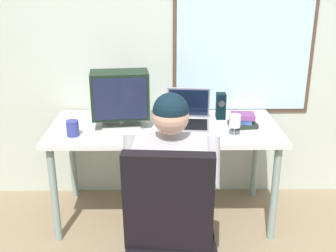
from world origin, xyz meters
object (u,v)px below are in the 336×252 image
laptop (188,114)px  book_stack (243,120)px  wine_glass (235,122)px  office_chair (169,221)px  coffee_mug (73,128)px  crt_monitor (120,96)px  desk (164,135)px  desk_speaker (221,106)px  person_seated (172,184)px

laptop → book_stack: (0.39, -0.08, -0.02)m
wine_glass → office_chair: bearing=-121.2°
wine_glass → coffee_mug: 1.09m
crt_monitor → book_stack: size_ratio=2.05×
desk → book_stack: 0.57m
desk → desk_speaker: bearing=20.8°
office_chair → crt_monitor: size_ratio=2.36×
crt_monitor → laptop: 0.51m
office_chair → desk_speaker: size_ratio=5.13×
office_chair → desk_speaker: 1.21m
wine_glass → coffee_mug: bearing=179.5°
desk → person_seated: (0.04, -0.67, -0.04)m
desk_speaker → coffee_mug: bearing=-161.3°
wine_glass → book_stack: (0.09, 0.18, -0.05)m
office_chair → person_seated: person_seated is taller
wine_glass → coffee_mug: wine_glass is taller
desk → wine_glass: wine_glass is taller
office_chair → book_stack: size_ratio=4.85×
office_chair → crt_monitor: crt_monitor is taller
book_stack → person_seated: bearing=-128.8°
desk → wine_glass: size_ratio=11.09×
desk_speaker → wine_glass: bearing=-82.8°
office_chair → coffee_mug: 1.02m
crt_monitor → desk_speaker: (0.74, 0.17, -0.13)m
desk → person_seated: 0.68m
crt_monitor → wine_glass: (0.78, -0.19, -0.13)m
desk → office_chair: 0.95m
desk_speaker → book_stack: 0.24m
person_seated → coffee_mug: 0.83m
person_seated → wine_glass: bearing=47.6°
person_seated → laptop: size_ratio=3.32×
office_chair → crt_monitor: bearing=109.5°
desk → book_stack: bearing=-2.7°
laptop → desk_speaker: laptop is taller
office_chair → book_stack: (0.54, 0.92, 0.24)m
laptop → desk_speaker: size_ratio=1.89×
office_chair → coffee_mug: (-0.64, 0.75, 0.24)m
laptop → office_chair: bearing=-98.6°
office_chair → person_seated: size_ratio=0.82×
person_seated → crt_monitor: (-0.35, 0.66, 0.34)m
crt_monitor → desk_speaker: bearing=13.2°
desk → wine_glass: 0.54m
desk → wine_glass: (0.47, -0.20, 0.17)m
person_seated → book_stack: size_ratio=5.92×
person_seated → crt_monitor: 0.83m
person_seated → laptop: person_seated is taller
desk → office_chair: (0.02, -0.95, -0.11)m
crt_monitor → desk_speaker: 0.77m
desk → desk_speaker: (0.43, 0.16, 0.17)m
coffee_mug → person_seated: bearing=-36.2°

